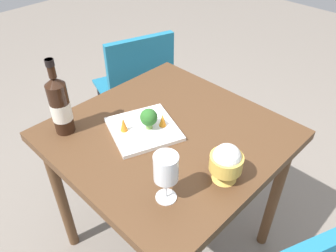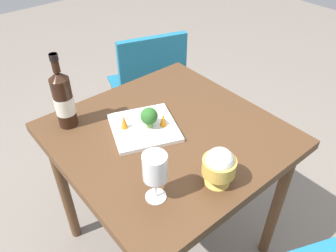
{
  "view_description": "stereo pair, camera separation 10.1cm",
  "coord_description": "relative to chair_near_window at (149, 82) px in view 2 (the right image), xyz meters",
  "views": [
    {
      "loc": [
        -0.72,
        -0.71,
        1.59
      ],
      "look_at": [
        0.0,
        0.0,
        0.78
      ],
      "focal_mm": 35.74,
      "sensor_mm": 36.0,
      "label": 1
    },
    {
      "loc": [
        -0.65,
        -0.78,
        1.59
      ],
      "look_at": [
        0.0,
        0.0,
        0.78
      ],
      "focal_mm": 35.74,
      "sensor_mm": 36.0,
      "label": 2
    }
  ],
  "objects": [
    {
      "name": "ground_plane",
      "position": [
        -0.39,
        -0.65,
        -0.53
      ],
      "size": [
        8.0,
        8.0,
        0.0
      ],
      "primitive_type": "plane",
      "color": "gray"
    },
    {
      "name": "carrot_garnish_right",
      "position": [
        -0.39,
        -0.62,
        0.27
      ],
      "size": [
        0.03,
        0.03,
        0.05
      ],
      "color": "orange",
      "rests_on": "serving_plate"
    },
    {
      "name": "wine_glass",
      "position": [
        -0.63,
        -0.88,
        0.35
      ],
      "size": [
        0.08,
        0.08,
        0.18
      ],
      "color": "white",
      "rests_on": "dining_table"
    },
    {
      "name": "carrot_garnish_left",
      "position": [
        -0.52,
        -0.54,
        0.27
      ],
      "size": [
        0.03,
        0.03,
        0.06
      ],
      "color": "orange",
      "rests_on": "serving_plate"
    },
    {
      "name": "chair_near_window",
      "position": [
        0.0,
        0.0,
        0.0
      ],
      "size": [
        0.5,
        0.5,
        0.85
      ],
      "rotation": [
        0.0,
        0.0,
        -0.31
      ],
      "color": "teal",
      "rests_on": "ground_plane"
    },
    {
      "name": "rice_bowl",
      "position": [
        -0.44,
        -0.96,
        0.3
      ],
      "size": [
        0.11,
        0.11,
        0.14
      ],
      "color": "gold",
      "rests_on": "dining_table"
    },
    {
      "name": "broccoli_floret",
      "position": [
        -0.44,
        -0.6,
        0.29
      ],
      "size": [
        0.07,
        0.07,
        0.09
      ],
      "color": "#729E4C",
      "rests_on": "serving_plate"
    },
    {
      "name": "wine_bottle",
      "position": [
        -0.67,
        -0.36,
        0.35
      ],
      "size": [
        0.08,
        0.08,
        0.31
      ],
      "color": "black",
      "rests_on": "dining_table"
    },
    {
      "name": "serving_plate",
      "position": [
        -0.46,
        -0.58,
        0.23
      ],
      "size": [
        0.32,
        0.32,
        0.02
      ],
      "rotation": [
        0.0,
        0.0,
        -0.37
      ],
      "color": "white",
      "rests_on": "dining_table"
    },
    {
      "name": "dining_table",
      "position": [
        -0.39,
        -0.65,
        0.13
      ],
      "size": [
        0.83,
        0.83,
        0.75
      ],
      "color": "brown",
      "rests_on": "ground_plane"
    }
  ]
}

